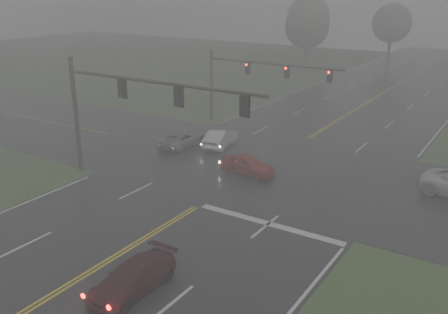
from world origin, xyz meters
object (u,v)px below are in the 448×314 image
Objects in this scene: sedan_red at (247,174)px; signal_gantry_far at (249,75)px; sedan_maroon at (134,292)px; car_grey at (182,146)px; sedan_silver at (220,147)px; signal_gantry_near at (125,100)px.

signal_gantry_far reaches higher than sedan_red.
sedan_red reaches higher than sedan_maroon.
sedan_maroon is 19.65m from car_grey.
sedan_red reaches higher than car_grey.
sedan_red is 0.92× the size of sedan_silver.
sedan_silver is 0.29× the size of signal_gantry_near.
sedan_silver is at bearing 54.53° from sedan_red.
signal_gantry_near is at bearing -88.28° from signal_gantry_far.
signal_gantry_far is (-6.03, 10.62, 4.60)m from sedan_red.
sedan_silver is (-7.60, 18.38, 0.00)m from sedan_maroon.
sedan_maroon reaches higher than car_grey.
sedan_maroon is 0.30× the size of signal_gantry_near.
sedan_maroon is at bearing -70.50° from signal_gantry_far.
signal_gantry_near is at bearing 99.98° from car_grey.
sedan_red is 9.51m from signal_gantry_near.
sedan_maroon is 1.03× the size of sedan_silver.
car_grey is (-7.35, 2.46, 0.00)m from sedan_red.
signal_gantry_far is at bearing -90.57° from sedan_silver.
car_grey is at bearing 20.15° from sedan_silver.
signal_gantry_near is at bearing 74.13° from sedan_silver.
sedan_silver reaches higher than sedan_red.
sedan_maroon is at bearing -164.31° from sedan_red.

